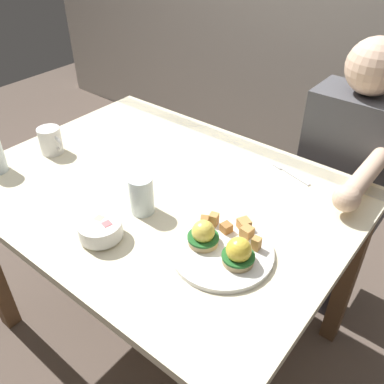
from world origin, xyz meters
The scene contains 8 objects.
ground_plane centered at (0.00, 0.00, 0.00)m, with size 6.00×6.00×0.00m, color brown.
dining_table centered at (0.00, 0.00, 0.63)m, with size 1.20×0.90×0.74m.
eggs_benedict_plate centered at (0.33, -0.12, 0.76)m, with size 0.27×0.27×0.09m.
fruit_bowl centered at (0.04, -0.28, 0.77)m, with size 0.12×0.12×0.06m.
coffee_mug centered at (-0.45, -0.08, 0.79)m, with size 0.11×0.08×0.09m.
fork centered at (0.29, 0.33, 0.74)m, with size 0.15×0.06×0.00m.
water_glass_far centered at (0.04, -0.12, 0.79)m, with size 0.07×0.07×0.12m.
diner_person centered at (0.40, 0.60, 0.65)m, with size 0.34×0.54×1.14m.
Camera 1 is at (0.75, -0.77, 1.51)m, focal length 38.38 mm.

